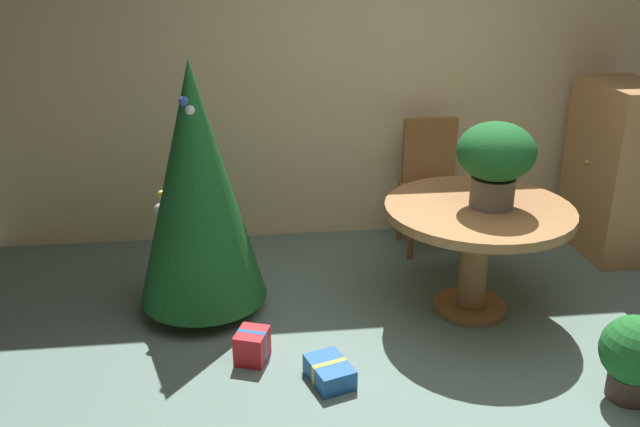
{
  "coord_description": "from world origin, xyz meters",
  "views": [
    {
      "loc": [
        -1.08,
        -2.88,
        2.19
      ],
      "look_at": [
        -0.68,
        0.49,
        0.83
      ],
      "focal_mm": 37.83,
      "sensor_mm": 36.0,
      "label": 1
    }
  ],
  "objects_px": {
    "round_dining_table": "(477,228)",
    "gift_box_red": "(252,346)",
    "flower_vase": "(495,157)",
    "gift_box_blue": "(330,372)",
    "wooden_chair_far": "(431,177)",
    "holiday_tree": "(197,185)",
    "wooden_cabinet": "(616,169)",
    "potted_plant": "(635,355)"
  },
  "relations": [
    {
      "from": "wooden_chair_far",
      "to": "wooden_cabinet",
      "type": "height_order",
      "value": "wooden_cabinet"
    },
    {
      "from": "flower_vase",
      "to": "wooden_chair_far",
      "type": "height_order",
      "value": "flower_vase"
    },
    {
      "from": "flower_vase",
      "to": "gift_box_blue",
      "type": "relative_size",
      "value": 1.6
    },
    {
      "from": "wooden_cabinet",
      "to": "wooden_chair_far",
      "type": "bearing_deg",
      "value": 169.31
    },
    {
      "from": "gift_box_red",
      "to": "wooden_cabinet",
      "type": "relative_size",
      "value": 0.18
    },
    {
      "from": "wooden_chair_far",
      "to": "gift_box_red",
      "type": "bearing_deg",
      "value": -134.04
    },
    {
      "from": "flower_vase",
      "to": "potted_plant",
      "type": "relative_size",
      "value": 1.12
    },
    {
      "from": "gift_box_red",
      "to": "wooden_cabinet",
      "type": "distance_m",
      "value": 3.04
    },
    {
      "from": "round_dining_table",
      "to": "wooden_cabinet",
      "type": "bearing_deg",
      "value": 30.75
    },
    {
      "from": "wooden_chair_far",
      "to": "gift_box_red",
      "type": "relative_size",
      "value": 4.19
    },
    {
      "from": "flower_vase",
      "to": "gift_box_red",
      "type": "distance_m",
      "value": 1.79
    },
    {
      "from": "flower_vase",
      "to": "gift_box_red",
      "type": "xyz_separation_m",
      "value": [
        -1.47,
        -0.4,
        -0.93
      ]
    },
    {
      "from": "potted_plant",
      "to": "round_dining_table",
      "type": "bearing_deg",
      "value": 117.86
    },
    {
      "from": "gift_box_red",
      "to": "potted_plant",
      "type": "height_order",
      "value": "potted_plant"
    },
    {
      "from": "gift_box_blue",
      "to": "potted_plant",
      "type": "bearing_deg",
      "value": -11.75
    },
    {
      "from": "gift_box_blue",
      "to": "wooden_cabinet",
      "type": "xyz_separation_m",
      "value": [
        2.33,
        1.46,
        0.58
      ]
    },
    {
      "from": "wooden_chair_far",
      "to": "gift_box_red",
      "type": "distance_m",
      "value": 2.08
    },
    {
      "from": "round_dining_table",
      "to": "gift_box_red",
      "type": "distance_m",
      "value": 1.54
    },
    {
      "from": "round_dining_table",
      "to": "potted_plant",
      "type": "distance_m",
      "value": 1.15
    },
    {
      "from": "round_dining_table",
      "to": "wooden_chair_far",
      "type": "relative_size",
      "value": 1.17
    },
    {
      "from": "flower_vase",
      "to": "gift_box_red",
      "type": "relative_size",
      "value": 2.21
    },
    {
      "from": "holiday_tree",
      "to": "potted_plant",
      "type": "relative_size",
      "value": 3.45
    },
    {
      "from": "wooden_cabinet",
      "to": "potted_plant",
      "type": "xyz_separation_m",
      "value": [
        -0.81,
        -1.77,
        -0.38
      ]
    },
    {
      "from": "holiday_tree",
      "to": "gift_box_blue",
      "type": "bearing_deg",
      "value": -51.2
    },
    {
      "from": "wooden_cabinet",
      "to": "flower_vase",
      "type": "bearing_deg",
      "value": -147.47
    },
    {
      "from": "round_dining_table",
      "to": "gift_box_blue",
      "type": "distance_m",
      "value": 1.31
    },
    {
      "from": "flower_vase",
      "to": "wooden_chair_far",
      "type": "distance_m",
      "value": 1.16
    },
    {
      "from": "wooden_cabinet",
      "to": "gift_box_red",
      "type": "bearing_deg",
      "value": -156.23
    },
    {
      "from": "holiday_tree",
      "to": "wooden_cabinet",
      "type": "distance_m",
      "value": 3.09
    },
    {
      "from": "wooden_chair_far",
      "to": "potted_plant",
      "type": "relative_size",
      "value": 2.13
    },
    {
      "from": "potted_plant",
      "to": "flower_vase",
      "type": "bearing_deg",
      "value": 115.11
    },
    {
      "from": "potted_plant",
      "to": "gift_box_red",
      "type": "bearing_deg",
      "value": 163.63
    },
    {
      "from": "wooden_cabinet",
      "to": "potted_plant",
      "type": "height_order",
      "value": "wooden_cabinet"
    },
    {
      "from": "gift_box_red",
      "to": "gift_box_blue",
      "type": "distance_m",
      "value": 0.48
    },
    {
      "from": "round_dining_table",
      "to": "wooden_cabinet",
      "type": "height_order",
      "value": "wooden_cabinet"
    },
    {
      "from": "flower_vase",
      "to": "wooden_cabinet",
      "type": "height_order",
      "value": "wooden_cabinet"
    },
    {
      "from": "round_dining_table",
      "to": "gift_box_red",
      "type": "xyz_separation_m",
      "value": [
        -1.41,
        -0.41,
        -0.48
      ]
    },
    {
      "from": "potted_plant",
      "to": "gift_box_blue",
      "type": "bearing_deg",
      "value": 168.25
    },
    {
      "from": "wooden_chair_far",
      "to": "gift_box_blue",
      "type": "bearing_deg",
      "value": -120.41
    },
    {
      "from": "gift_box_red",
      "to": "wooden_cabinet",
      "type": "height_order",
      "value": "wooden_cabinet"
    },
    {
      "from": "holiday_tree",
      "to": "potted_plant",
      "type": "bearing_deg",
      "value": -28.07
    },
    {
      "from": "round_dining_table",
      "to": "gift_box_blue",
      "type": "bearing_deg",
      "value": -146.43
    }
  ]
}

